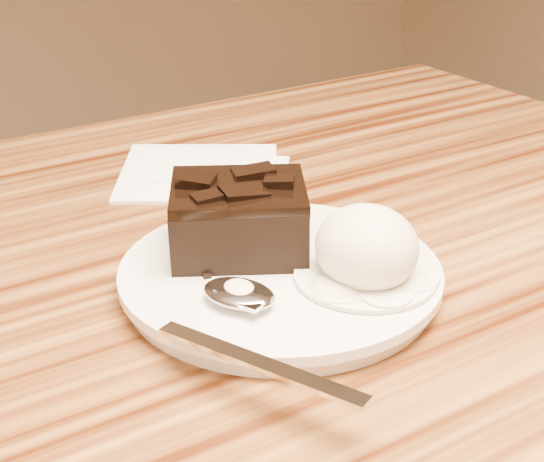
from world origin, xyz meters
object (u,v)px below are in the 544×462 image
plate (280,279)px  brownie (239,222)px  spoon (239,296)px  napkin (199,170)px  ice_cream_scoop (367,247)px

plate → brownie: bearing=104.3°
spoon → napkin: 0.27m
brownie → spoon: bearing=-121.1°
plate → spoon: spoon is taller
spoon → brownie: bearing=35.5°
ice_cream_scoop → napkin: ice_cream_scoop is taller
ice_cream_scoop → spoon: size_ratio=0.36×
napkin → spoon: bearing=-113.3°
plate → spoon: size_ratio=1.13×
ice_cream_scoop → brownie: bearing=119.5°
spoon → napkin: bearing=43.2°
plate → brownie: size_ratio=2.39×
ice_cream_scoop → napkin: (0.02, 0.26, -0.04)m
ice_cream_scoop → spoon: (-0.08, 0.02, -0.02)m
brownie → spoon: size_ratio=0.47×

